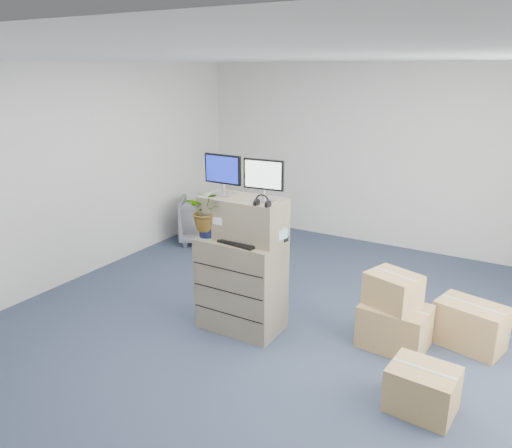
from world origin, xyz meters
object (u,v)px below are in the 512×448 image
object	(u,v)px
monitor_left	(223,172)
keyboard	(239,243)
office_chair	(205,217)
monitor_right	(263,178)
filing_cabinet_lower	(241,284)
potted_plant	(207,216)
water_bottle	(248,226)

from	to	relation	value
monitor_left	keyboard	distance (m)	0.75
monitor_left	office_chair	world-z (taller)	monitor_left
monitor_right	keyboard	bearing A→B (deg)	-140.72
monitor_right	office_chair	bearing A→B (deg)	131.99
filing_cabinet_lower	potted_plant	bearing A→B (deg)	-158.29
monitor_left	office_chair	xyz separation A→B (m)	(-1.79, 2.07, -1.29)
office_chair	monitor_right	bearing A→B (deg)	106.11
filing_cabinet_lower	potted_plant	distance (m)	0.83
monitor_left	potted_plant	world-z (taller)	monitor_left
monitor_left	office_chair	bearing A→B (deg)	131.20
water_bottle	potted_plant	world-z (taller)	potted_plant
monitor_right	potted_plant	size ratio (longest dim) A/B	0.84
office_chair	keyboard	bearing A→B (deg)	101.37
filing_cabinet_lower	potted_plant	size ratio (longest dim) A/B	2.01
keyboard	office_chair	bearing A→B (deg)	139.64
keyboard	potted_plant	bearing A→B (deg)	-173.13
keyboard	water_bottle	distance (m)	0.22
monitor_left	potted_plant	bearing A→B (deg)	-115.62
monitor_left	keyboard	world-z (taller)	monitor_left
potted_plant	monitor_right	bearing A→B (deg)	17.53
filing_cabinet_lower	water_bottle	bearing A→B (deg)	37.90
keyboard	water_bottle	xyz separation A→B (m)	(-0.00, 0.18, 0.13)
monitor_right	filing_cabinet_lower	bearing A→B (deg)	-174.19
potted_plant	office_chair	size ratio (longest dim) A/B	0.64
filing_cabinet_lower	water_bottle	world-z (taller)	water_bottle
monitor_left	water_bottle	world-z (taller)	monitor_left
filing_cabinet_lower	office_chair	xyz separation A→B (m)	(-2.03, 2.12, -0.11)
potted_plant	keyboard	bearing A→B (deg)	0.07
monitor_right	potted_plant	bearing A→B (deg)	-168.07
filing_cabinet_lower	keyboard	world-z (taller)	keyboard
filing_cabinet_lower	office_chair	bearing A→B (deg)	133.73
filing_cabinet_lower	keyboard	xyz separation A→B (m)	(0.06, -0.13, 0.52)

